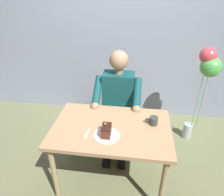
% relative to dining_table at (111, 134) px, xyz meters
% --- Properties ---
extents(ground_plane, '(14.00, 14.00, 0.00)m').
position_rel_dining_table_xyz_m(ground_plane, '(0.00, 0.00, -0.63)').
color(ground_plane, '#717851').
extents(cafe_rear_panel, '(6.40, 0.12, 3.00)m').
position_rel_dining_table_xyz_m(cafe_rear_panel, '(0.00, -1.44, 0.87)').
color(cafe_rear_panel, '#929AB1').
rests_on(cafe_rear_panel, ground).
extents(dining_table, '(1.10, 0.72, 0.72)m').
position_rel_dining_table_xyz_m(dining_table, '(0.00, 0.00, 0.00)').
color(dining_table, tan).
rests_on(dining_table, ground).
extents(chair, '(0.42, 0.42, 0.90)m').
position_rel_dining_table_xyz_m(chair, '(0.00, -0.71, -0.14)').
color(chair, tan).
rests_on(chair, ground).
extents(seated_person, '(0.53, 0.58, 1.26)m').
position_rel_dining_table_xyz_m(seated_person, '(0.00, -0.53, 0.03)').
color(seated_person, '#144C4E').
rests_on(seated_person, ground).
extents(dessert_plate, '(0.23, 0.23, 0.01)m').
position_rel_dining_table_xyz_m(dessert_plate, '(0.02, 0.13, 0.09)').
color(dessert_plate, white).
rests_on(dessert_plate, dining_table).
extents(cake_slice, '(0.08, 0.12, 0.12)m').
position_rel_dining_table_xyz_m(cake_slice, '(0.02, 0.13, 0.15)').
color(cake_slice, brown).
rests_on(cake_slice, dessert_plate).
extents(coffee_cup, '(0.11, 0.08, 0.08)m').
position_rel_dining_table_xyz_m(coffee_cup, '(-0.38, -0.09, 0.13)').
color(coffee_cup, '#383F3A').
rests_on(coffee_cup, dining_table).
extents(dessert_spoon, '(0.03, 0.14, 0.01)m').
position_rel_dining_table_xyz_m(dessert_spoon, '(0.20, 0.15, 0.09)').
color(dessert_spoon, silver).
rests_on(dessert_spoon, dining_table).
extents(balloon_display, '(0.26, 0.24, 1.27)m').
position_rel_dining_table_xyz_m(balloon_display, '(-0.99, -0.79, 0.34)').
color(balloon_display, '#B2C1C6').
rests_on(balloon_display, ground).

